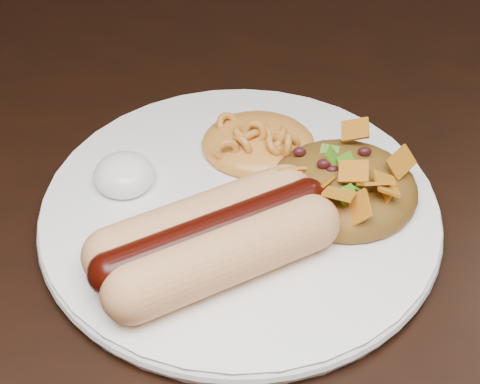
{
  "coord_description": "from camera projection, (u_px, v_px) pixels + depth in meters",
  "views": [
    {
      "loc": [
        -0.01,
        -0.43,
        1.09
      ],
      "look_at": [
        -0.02,
        -0.09,
        0.77
      ],
      "focal_mm": 55.0,
      "sensor_mm": 36.0,
      "label": 1
    }
  ],
  "objects": [
    {
      "name": "table",
      "position": [
        271.0,
        222.0,
        0.61
      ],
      "size": [
        1.6,
        0.9,
        0.75
      ],
      "color": "black",
      "rests_on": "floor"
    },
    {
      "name": "plate",
      "position": [
        240.0,
        211.0,
        0.48
      ],
      "size": [
        0.32,
        0.32,
        0.01
      ],
      "primitive_type": "cylinder",
      "rotation": [
        0.0,
        0.0,
        0.3
      ],
      "color": "white",
      "rests_on": "table"
    },
    {
      "name": "hotdog",
      "position": [
        214.0,
        238.0,
        0.43
      ],
      "size": [
        0.12,
        0.12,
        0.03
      ],
      "rotation": [
        0.0,
        0.0,
        0.52
      ],
      "color": "#FCB277",
      "rests_on": "plate"
    },
    {
      "name": "mac_and_cheese",
      "position": [
        259.0,
        131.0,
        0.51
      ],
      "size": [
        0.09,
        0.09,
        0.03
      ],
      "primitive_type": "ellipsoid",
      "rotation": [
        0.0,
        0.0,
        -0.24
      ],
      "color": "#D3863E",
      "rests_on": "plate"
    },
    {
      "name": "sour_cream",
      "position": [
        123.0,
        170.0,
        0.48
      ],
      "size": [
        0.05,
        0.05,
        0.02
      ],
      "primitive_type": "ellipsoid",
      "rotation": [
        0.0,
        0.0,
        -0.37
      ],
      "color": "white",
      "rests_on": "plate"
    },
    {
      "name": "taco_salad",
      "position": [
        345.0,
        177.0,
        0.47
      ],
      "size": [
        0.1,
        0.09,
        0.04
      ],
      "rotation": [
        0.0,
        0.0,
        0.39
      ],
      "color": "#992C16",
      "rests_on": "plate"
    }
  ]
}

